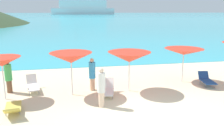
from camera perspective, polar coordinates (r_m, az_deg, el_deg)
ground_plane at (r=18.97m, az=-0.48°, el=-0.33°), size 50.00×100.00×0.30m
ocean_water at (r=236.93m, az=-10.02°, el=11.64°), size 650.00×440.00×0.02m
umbrella_0 at (r=11.88m, az=-25.64°, el=0.26°), size 1.85×1.85×2.07m
umbrella_1 at (r=11.47m, az=-10.11°, el=1.28°), size 2.09×2.09×2.18m
umbrella_2 at (r=11.92m, az=4.31°, el=1.49°), size 2.41×2.41×2.11m
umbrella_3 at (r=14.10m, az=17.34°, el=2.68°), size 2.38×2.38×2.02m
lounge_chair_0 at (r=14.28m, az=22.35°, el=-3.82°), size 0.81×1.44×0.68m
lounge_chair_1 at (r=12.97m, az=-19.04°, el=-5.14°), size 0.88×1.66×0.75m
lounge_chair_2 at (r=11.70m, az=-0.88°, el=-6.43°), size 0.84×1.58×0.73m
lounge_chair_3 at (r=10.57m, az=-23.30°, el=-10.13°), size 0.85×1.68×0.50m
beachgoer_0 at (r=12.25m, az=-4.92°, el=-2.61°), size 0.35×0.35×1.74m
beachgoer_1 at (r=13.00m, az=-24.26°, el=-2.91°), size 0.36×0.36×1.71m
beachgoer_4 at (r=10.13m, az=-2.66°, el=-5.85°), size 0.36×0.36×1.77m
cruise_ship at (r=267.53m, az=-7.17°, el=13.74°), size 70.15×18.05×22.78m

